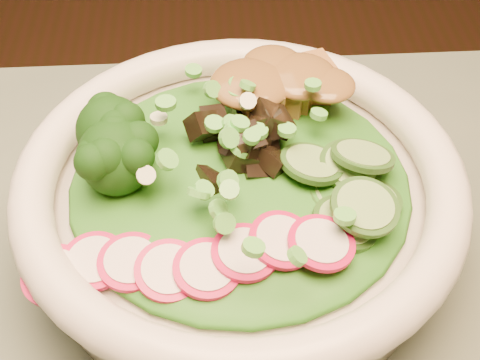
{
  "coord_description": "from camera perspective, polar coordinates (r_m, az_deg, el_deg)",
  "views": [
    {
      "loc": [
        0.08,
        -0.11,
        1.12
      ],
      "look_at": [
        0.1,
        0.19,
        0.81
      ],
      "focal_mm": 50.0,
      "sensor_mm": 36.0,
      "label": 1
    }
  ],
  "objects": [
    {
      "name": "mushroom_heap",
      "position": [
        0.42,
        0.53,
        2.75
      ],
      "size": [
        0.09,
        0.09,
        0.04
      ],
      "primitive_type": null,
      "rotation": [
        0.0,
        0.0,
        0.18
      ],
      "color": "black",
      "rests_on": "salad_bowl"
    },
    {
      "name": "peanut_sauce",
      "position": [
        0.45,
        2.81,
        8.28
      ],
      "size": [
        0.07,
        0.06,
        0.02
      ],
      "primitive_type": "ellipsoid",
      "color": "brown",
      "rests_on": "tofu_cubes"
    },
    {
      "name": "salad_bowl",
      "position": [
        0.44,
        -0.0,
        -1.87
      ],
      "size": [
        0.29,
        0.29,
        0.08
      ],
      "rotation": [
        0.0,
        0.0,
        0.18
      ],
      "color": "silver",
      "rests_on": "dining_table"
    },
    {
      "name": "broccoli_florets",
      "position": [
        0.43,
        -8.63,
        3.42
      ],
      "size": [
        0.1,
        0.09,
        0.05
      ],
      "primitive_type": null,
      "rotation": [
        0.0,
        0.0,
        0.18
      ],
      "color": "black",
      "rests_on": "salad_bowl"
    },
    {
      "name": "scallion_garnish",
      "position": [
        0.4,
        0.0,
        2.65
      ],
      "size": [
        0.2,
        0.2,
        0.03
      ],
      "primitive_type": null,
      "color": "#57B740",
      "rests_on": "salad_bowl"
    },
    {
      "name": "tofu_cubes",
      "position": [
        0.46,
        2.75,
        6.92
      ],
      "size": [
        0.11,
        0.08,
        0.04
      ],
      "primitive_type": null,
      "rotation": [
        0.0,
        0.0,
        0.18
      ],
      "color": "#915F30",
      "rests_on": "salad_bowl"
    },
    {
      "name": "cucumber_slices",
      "position": [
        0.4,
        9.37,
        -0.88
      ],
      "size": [
        0.09,
        0.09,
        0.04
      ],
      "primitive_type": null,
      "rotation": [
        0.0,
        0.0,
        0.18
      ],
      "color": "#82B765",
      "rests_on": "salad_bowl"
    },
    {
      "name": "radish_slices",
      "position": [
        0.37,
        -2.82,
        -6.94
      ],
      "size": [
        0.12,
        0.06,
        0.02
      ],
      "primitive_type": null,
      "rotation": [
        0.0,
        0.0,
        0.18
      ],
      "color": "#B30D3F",
      "rests_on": "salad_bowl"
    },
    {
      "name": "lettuce_bed",
      "position": [
        0.42,
        0.0,
        0.09
      ],
      "size": [
        0.22,
        0.22,
        0.03
      ],
      "primitive_type": "ellipsoid",
      "color": "#1D5B13",
      "rests_on": "salad_bowl"
    }
  ]
}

